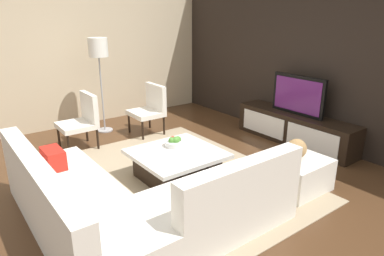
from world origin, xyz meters
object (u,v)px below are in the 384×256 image
(media_console, at_px, (295,129))
(accent_chair_near, at_px, (82,118))
(decorative_ball, at_px, (297,149))
(coffee_table, at_px, (177,164))
(fruit_bowl, at_px, (175,142))
(television, at_px, (298,95))
(floor_lamp, at_px, (98,53))
(sectional_couch, at_px, (129,204))
(accent_chair_far, at_px, (150,106))
(ottoman, at_px, (294,173))

(media_console, bearing_deg, accent_chair_near, -124.11)
(media_console, bearing_deg, decorative_ball, -52.81)
(coffee_table, height_order, fruit_bowl, fruit_bowl)
(television, height_order, fruit_bowl, television)
(television, relative_size, accent_chair_near, 1.10)
(accent_chair_near, height_order, decorative_ball, accent_chair_near)
(media_console, distance_m, floor_lamp, 3.55)
(floor_lamp, xyz_separation_m, fruit_bowl, (2.19, 0.06, -0.97))
(sectional_couch, height_order, fruit_bowl, sectional_couch)
(television, relative_size, coffee_table, 0.90)
(sectional_couch, height_order, accent_chair_far, accent_chair_far)
(coffee_table, bearing_deg, accent_chair_far, 159.51)
(accent_chair_far, height_order, decorative_ball, accent_chair_far)
(floor_lamp, height_order, fruit_bowl, floor_lamp)
(television, distance_m, coffee_table, 2.38)
(television, distance_m, accent_chair_far, 2.51)
(television, bearing_deg, accent_chair_far, -138.93)
(media_console, relative_size, ottoman, 3.00)
(floor_lamp, height_order, ottoman, floor_lamp)
(media_console, relative_size, accent_chair_near, 2.42)
(ottoman, bearing_deg, floor_lamp, -163.97)
(television, bearing_deg, fruit_bowl, -97.23)
(sectional_couch, xyz_separation_m, ottoman, (0.45, 2.02, -0.08))
(coffee_table, relative_size, accent_chair_near, 1.22)
(ottoman, bearing_deg, media_console, 127.19)
(television, distance_m, accent_chair_near, 3.45)
(accent_chair_near, relative_size, decorative_ball, 3.62)
(accent_chair_near, xyz_separation_m, decorative_ball, (2.89, 1.57, 0.03))
(media_console, relative_size, decorative_ball, 8.74)
(sectional_couch, relative_size, fruit_bowl, 8.67)
(media_console, relative_size, sectional_couch, 0.87)
(media_console, distance_m, accent_chair_far, 2.50)
(accent_chair_near, distance_m, accent_chair_far, 1.21)
(floor_lamp, relative_size, decorative_ball, 6.92)
(media_console, bearing_deg, floor_lamp, -137.53)
(decorative_ball, bearing_deg, fruit_bowl, -143.47)
(accent_chair_near, relative_size, floor_lamp, 0.52)
(accent_chair_far, xyz_separation_m, decorative_ball, (2.84, 0.36, 0.03))
(sectional_couch, height_order, ottoman, sectional_couch)
(accent_chair_near, distance_m, floor_lamp, 1.22)
(media_console, relative_size, television, 2.20)
(accent_chair_far, bearing_deg, coffee_table, -23.69)
(television, relative_size, decorative_ball, 3.98)
(coffee_table, xyz_separation_m, decorative_ball, (1.07, 1.02, 0.32))
(sectional_couch, distance_m, fruit_bowl, 1.36)
(ottoman, relative_size, accent_chair_far, 0.80)
(fruit_bowl, bearing_deg, decorative_ball, 36.53)
(ottoman, distance_m, accent_chair_far, 2.88)
(coffee_table, bearing_deg, accent_chair_near, -163.28)
(floor_lamp, bearing_deg, decorative_ball, 16.03)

